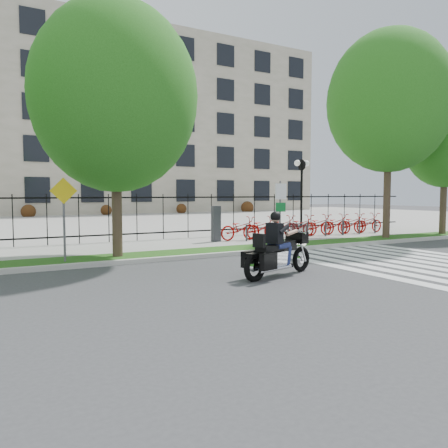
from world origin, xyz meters
TOP-DOWN VIEW (x-y plane):
  - ground at (0.00, 0.00)m, footprint 120.00×120.00m
  - curb at (0.00, 4.10)m, footprint 60.00×0.20m
  - grass_verge at (0.00, 4.95)m, footprint 60.00×1.50m
  - sidewalk at (0.00, 7.45)m, footprint 60.00×3.50m
  - plaza at (0.00, 25.00)m, footprint 80.00×34.00m
  - crosswalk_stripes at (4.83, 0.00)m, footprint 5.70×8.00m
  - iron_fence at (0.00, 9.20)m, footprint 30.00×0.06m
  - office_building at (0.00, 44.92)m, footprint 60.00×21.90m
  - lamp_post_right at (10.00, 12.00)m, footprint 1.06×0.70m
  - street_tree_1 at (-3.20, 4.95)m, footprint 5.23×5.23m
  - street_tree_2 at (9.26, 4.95)m, footprint 5.56×5.56m
  - street_tree_3 at (13.35, 4.95)m, footprint 3.96×3.96m
  - bike_share_station at (6.58, 7.20)m, footprint 10.04×0.88m
  - sign_pole_regulatory at (2.98, 4.58)m, footprint 0.50×0.09m
  - sign_pole_warning at (-4.87, 4.58)m, footprint 0.78×0.09m
  - motorcycle_rider at (-0.21, 0.28)m, footprint 2.61×1.18m

SIDE VIEW (x-z plane):
  - ground at x=0.00m, z-range 0.00..0.00m
  - crosswalk_stripes at x=4.83m, z-range 0.00..0.01m
  - plaza at x=0.00m, z-range 0.00..0.10m
  - curb at x=0.00m, z-range 0.00..0.15m
  - grass_verge at x=0.00m, z-range 0.00..0.15m
  - sidewalk at x=0.00m, z-range 0.00..0.15m
  - bike_share_station at x=6.58m, z-range -0.09..1.41m
  - motorcycle_rider at x=-0.21m, z-range -0.34..1.72m
  - iron_fence at x=0.00m, z-range 0.15..2.15m
  - sign_pole_regulatory at x=2.98m, z-range 0.49..2.99m
  - sign_pole_warning at x=-4.87m, z-range 0.50..2.99m
  - lamp_post_right at x=10.00m, z-range 1.08..5.33m
  - street_tree_3 at x=13.35m, z-range 1.30..8.17m
  - street_tree_1 at x=-3.20m, z-range 1.17..9.24m
  - street_tree_2 at x=9.26m, z-range 1.63..11.00m
  - office_building at x=0.00m, z-range -0.11..20.04m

